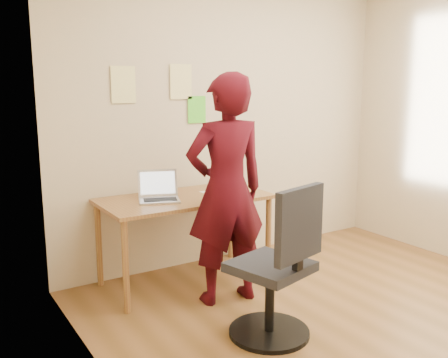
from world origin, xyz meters
TOP-DOWN VIEW (x-y plane):
  - room at (0.00, 0.00)m, footprint 3.58×3.58m
  - desk at (-0.70, 1.38)m, footprint 1.40×0.70m
  - laptop at (-0.92, 1.40)m, footprint 0.40×0.38m
  - paper_sheet at (-0.38, 1.36)m, footprint 0.24×0.31m
  - phone at (-0.43, 1.17)m, footprint 0.10×0.13m
  - wall_note_left at (-1.06, 1.74)m, footprint 0.21×0.00m
  - wall_note_mid at (-0.53, 1.74)m, footprint 0.21×0.00m
  - wall_note_right at (-0.37, 1.74)m, footprint 0.18×0.00m
  - office_chair at (-0.64, 0.20)m, footprint 0.56×0.58m
  - person at (-0.60, 0.89)m, footprint 0.68×0.49m

SIDE VIEW (x-z plane):
  - office_chair at x=-0.64m, z-range -0.08..0.97m
  - desk at x=-0.70m, z-range 0.28..1.02m
  - paper_sheet at x=-0.38m, z-range 0.74..0.74m
  - phone at x=-0.43m, z-range 0.74..0.75m
  - laptop at x=-0.92m, z-range 0.67..0.91m
  - person at x=-0.60m, z-range 0.00..1.75m
  - room at x=0.00m, z-range -0.04..2.74m
  - wall_note_right at x=-0.37m, z-range 1.31..1.55m
  - wall_note_left at x=-1.06m, z-range 1.51..1.81m
  - wall_note_mid at x=-0.53m, z-range 1.53..1.83m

